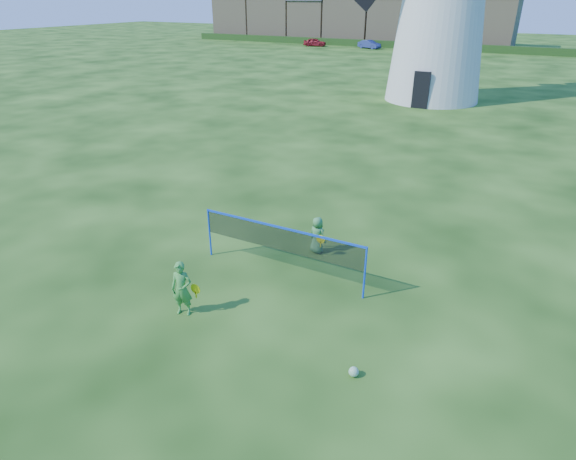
% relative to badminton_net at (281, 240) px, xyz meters
% --- Properties ---
extents(ground, '(220.00, 220.00, 0.00)m').
position_rel_badminton_net_xyz_m(ground, '(0.03, -0.51, -1.14)').
color(ground, black).
rests_on(ground, ground).
extents(badminton_net, '(5.05, 0.05, 1.55)m').
position_rel_badminton_net_xyz_m(badminton_net, '(0.00, 0.00, 0.00)').
color(badminton_net, blue).
rests_on(badminton_net, ground).
extents(player_girl, '(0.73, 0.50, 1.47)m').
position_rel_badminton_net_xyz_m(player_girl, '(-1.26, -2.80, -0.40)').
color(player_girl, green).
rests_on(player_girl, ground).
extents(player_boy, '(0.69, 0.50, 1.18)m').
position_rel_badminton_net_xyz_m(player_boy, '(0.33, 1.72, -0.55)').
color(player_boy, '#448D4B').
rests_on(player_boy, ground).
extents(play_ball, '(0.22, 0.22, 0.22)m').
position_rel_badminton_net_xyz_m(play_ball, '(3.34, -2.85, -1.03)').
color(play_ball, green).
rests_on(play_ball, ground).
extents(terraced_houses, '(51.61, 8.40, 8.32)m').
position_rel_badminton_net_xyz_m(terraced_houses, '(-26.48, 71.49, 2.90)').
color(terraced_houses, tan).
rests_on(terraced_houses, ground).
extents(hedge, '(62.00, 0.80, 1.00)m').
position_rel_badminton_net_xyz_m(hedge, '(-21.97, 65.49, -0.64)').
color(hedge, '#193814').
rests_on(hedge, ground).
extents(car_left, '(3.80, 2.31, 1.21)m').
position_rel_badminton_net_xyz_m(car_left, '(-28.64, 62.40, -0.53)').
color(car_left, maroon).
rests_on(car_left, ground).
extents(car_right, '(3.82, 2.34, 1.19)m').
position_rel_badminton_net_xyz_m(car_right, '(-19.87, 63.10, -0.55)').
color(car_right, navy).
rests_on(car_right, ground).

